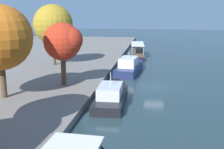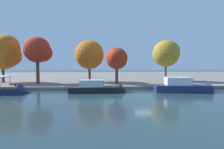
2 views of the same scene
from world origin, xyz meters
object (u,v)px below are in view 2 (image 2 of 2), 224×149
object	(u,v)px
mooring_bollard_0	(15,85)
tree_2	(117,58)
tree_1	(89,54)
tree_0	(167,53)
motor_yacht_2	(185,87)
tree_4	(40,51)
tree_3	(5,52)
motor_yacht_1	(99,89)

from	to	relation	value
mooring_bollard_0	tree_2	xyz separation A→B (m)	(19.00, 3.60, 5.05)
tree_1	tree_0	bearing A→B (deg)	2.24
motor_yacht_2	tree_4	xyz separation A→B (m)	(-27.91, 9.11, 6.81)
motor_yacht_2	tree_3	distance (m)	38.42
motor_yacht_2	tree_0	bearing A→B (deg)	89.89
motor_yacht_1	motor_yacht_2	world-z (taller)	motor_yacht_1
motor_yacht_2	tree_1	world-z (taller)	tree_1
tree_4	tree_2	bearing A→B (deg)	-7.56
motor_yacht_2	tree_0	distance (m)	14.46
mooring_bollard_0	tree_1	distance (m)	16.77
tree_0	tree_1	world-z (taller)	tree_0
tree_4	mooring_bollard_0	bearing A→B (deg)	-113.76
tree_2	tree_3	world-z (taller)	tree_3
motor_yacht_1	tree_0	size ratio (longest dim) A/B	0.99
mooring_bollard_0	motor_yacht_1	bearing A→B (deg)	-10.06
motor_yacht_2	tree_0	size ratio (longest dim) A/B	1.06
tree_2	tree_4	xyz separation A→B (m)	(-16.45, 2.18, 1.53)
tree_0	tree_4	bearing A→B (deg)	-172.89
motor_yacht_1	tree_4	distance (m)	16.95
motor_yacht_1	mooring_bollard_0	bearing A→B (deg)	168.44
motor_yacht_2	tree_3	bearing A→B (deg)	168.47
mooring_bollard_0	tree_3	xyz separation A→B (m)	(-5.73, 7.70, 6.49)
motor_yacht_2	tree_1	xyz separation A→B (m)	(-17.54, 12.01, 6.47)
tree_1	motor_yacht_1	bearing A→B (deg)	-77.66
motor_yacht_2	tree_1	size ratio (longest dim) A/B	1.09
motor_yacht_1	tree_1	distance (m)	13.46
tree_2	motor_yacht_1	bearing A→B (deg)	-119.47
mooring_bollard_0	tree_2	size ratio (longest dim) A/B	0.09
tree_2	tree_3	xyz separation A→B (m)	(-24.73, 4.09, 1.44)
motor_yacht_2	tree_0	xyz separation A→B (m)	(1.23, 12.75, 6.72)
motor_yacht_1	tree_1	world-z (taller)	tree_1
tree_0	tree_2	size ratio (longest dim) A/B	1.31
tree_2	tree_4	bearing A→B (deg)	172.44
motor_yacht_2	mooring_bollard_0	size ratio (longest dim) A/B	14.72
mooring_bollard_0	tree_0	distance (m)	33.69
mooring_bollard_0	tree_3	size ratio (longest dim) A/B	0.07
tree_0	tree_1	distance (m)	18.79
motor_yacht_1	motor_yacht_2	size ratio (longest dim) A/B	0.93
tree_2	mooring_bollard_0	bearing A→B (deg)	-169.26
motor_yacht_2	mooring_bollard_0	bearing A→B (deg)	179.18
tree_3	tree_4	size ratio (longest dim) A/B	1.06
mooring_bollard_0	motor_yacht_2	bearing A→B (deg)	-6.23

